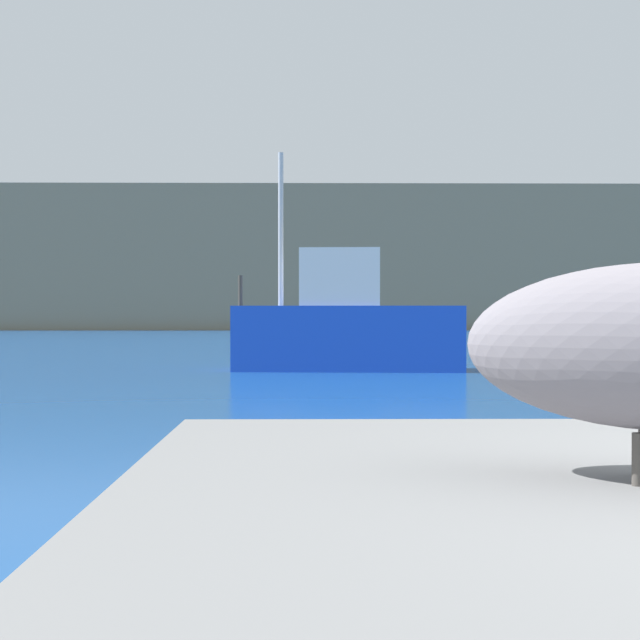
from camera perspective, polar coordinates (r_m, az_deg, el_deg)
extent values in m
cube|color=#7F755B|center=(69.29, 1.29, 3.58)|extent=(140.00, 10.13, 9.94)
cylinder|color=#4C4742|center=(2.79, 18.50, -7.93)|extent=(0.03, 0.03, 0.15)
cube|color=blue|center=(21.63, 1.73, -1.09)|extent=(5.28, 2.09, 1.47)
cube|color=silver|center=(21.64, 1.24, 2.56)|extent=(1.89, 1.63, 1.29)
cylinder|color=#B2B2B2|center=(21.80, -2.37, 5.46)|extent=(0.12, 0.12, 3.50)
cylinder|color=#3F382D|center=(21.84, -4.80, 1.77)|extent=(0.10, 0.10, 0.70)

